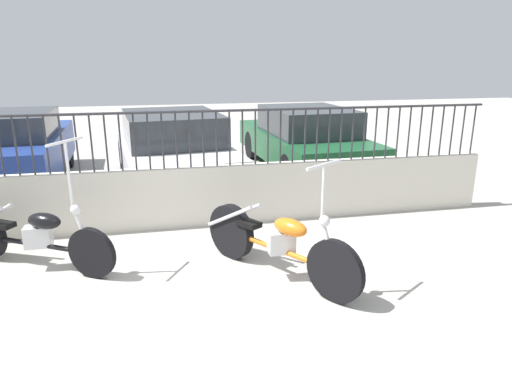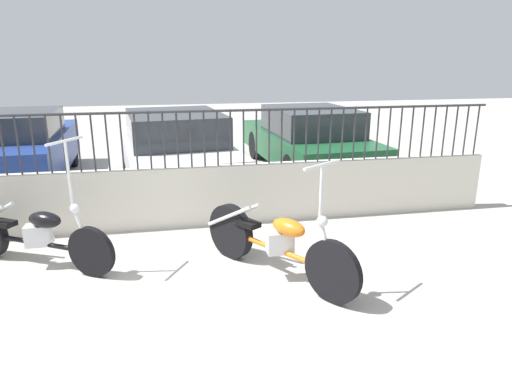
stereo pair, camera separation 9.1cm
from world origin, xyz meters
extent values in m
plane|color=#ADA89E|center=(0.00, 0.00, 0.00)|extent=(40.00, 40.00, 0.00)
cube|color=beige|center=(0.00, 2.75, 0.43)|extent=(9.46, 0.18, 0.85)
cylinder|color=#2D2D33|center=(-2.09, 2.75, 1.24)|extent=(0.02, 0.02, 0.78)
cylinder|color=#2D2D33|center=(-1.91, 2.75, 1.24)|extent=(0.02, 0.02, 0.78)
cylinder|color=#2D2D33|center=(-1.73, 2.75, 1.24)|extent=(0.02, 0.02, 0.78)
cylinder|color=#2D2D33|center=(-1.55, 2.75, 1.24)|extent=(0.02, 0.02, 0.78)
cylinder|color=#2D2D33|center=(-1.36, 2.75, 1.24)|extent=(0.02, 0.02, 0.78)
cylinder|color=#2D2D33|center=(-1.18, 2.75, 1.24)|extent=(0.02, 0.02, 0.78)
cylinder|color=#2D2D33|center=(-1.00, 2.75, 1.24)|extent=(0.02, 0.02, 0.78)
cylinder|color=#2D2D33|center=(-0.82, 2.75, 1.24)|extent=(0.02, 0.02, 0.78)
cylinder|color=#2D2D33|center=(-0.64, 2.75, 1.24)|extent=(0.02, 0.02, 0.78)
cylinder|color=#2D2D33|center=(-0.45, 2.75, 1.24)|extent=(0.02, 0.02, 0.78)
cylinder|color=#2D2D33|center=(-0.27, 2.75, 1.24)|extent=(0.02, 0.02, 0.78)
cylinder|color=#2D2D33|center=(-0.09, 2.75, 1.24)|extent=(0.02, 0.02, 0.78)
cylinder|color=#2D2D33|center=(0.09, 2.75, 1.24)|extent=(0.02, 0.02, 0.78)
cylinder|color=#2D2D33|center=(0.27, 2.75, 1.24)|extent=(0.02, 0.02, 0.78)
cylinder|color=#2D2D33|center=(0.45, 2.75, 1.24)|extent=(0.02, 0.02, 0.78)
cylinder|color=#2D2D33|center=(0.64, 2.75, 1.24)|extent=(0.02, 0.02, 0.78)
cylinder|color=#2D2D33|center=(0.82, 2.75, 1.24)|extent=(0.02, 0.02, 0.78)
cylinder|color=#2D2D33|center=(1.00, 2.75, 1.24)|extent=(0.02, 0.02, 0.78)
cylinder|color=#2D2D33|center=(1.18, 2.75, 1.24)|extent=(0.02, 0.02, 0.78)
cylinder|color=#2D2D33|center=(1.36, 2.75, 1.24)|extent=(0.02, 0.02, 0.78)
cylinder|color=#2D2D33|center=(1.55, 2.75, 1.24)|extent=(0.02, 0.02, 0.78)
cylinder|color=#2D2D33|center=(1.73, 2.75, 1.24)|extent=(0.02, 0.02, 0.78)
cylinder|color=#2D2D33|center=(1.91, 2.75, 1.24)|extent=(0.02, 0.02, 0.78)
cylinder|color=#2D2D33|center=(2.09, 2.75, 1.24)|extent=(0.02, 0.02, 0.78)
cylinder|color=#2D2D33|center=(2.27, 2.75, 1.24)|extent=(0.02, 0.02, 0.78)
cylinder|color=#2D2D33|center=(2.45, 2.75, 1.24)|extent=(0.02, 0.02, 0.78)
cylinder|color=#2D2D33|center=(2.64, 2.75, 1.24)|extent=(0.02, 0.02, 0.78)
cylinder|color=#2D2D33|center=(2.82, 2.75, 1.24)|extent=(0.02, 0.02, 0.78)
cylinder|color=#2D2D33|center=(3.00, 2.75, 1.24)|extent=(0.02, 0.02, 0.78)
cylinder|color=#2D2D33|center=(3.18, 2.75, 1.24)|extent=(0.02, 0.02, 0.78)
cylinder|color=#2D2D33|center=(3.36, 2.75, 1.24)|extent=(0.02, 0.02, 0.78)
cylinder|color=#2D2D33|center=(3.55, 2.75, 1.24)|extent=(0.02, 0.02, 0.78)
cylinder|color=#2D2D33|center=(3.73, 2.75, 1.24)|extent=(0.02, 0.02, 0.78)
cylinder|color=#2D2D33|center=(3.91, 2.75, 1.24)|extent=(0.02, 0.02, 0.78)
cylinder|color=#2D2D33|center=(4.09, 2.75, 1.24)|extent=(0.02, 0.02, 0.78)
cylinder|color=#2D2D33|center=(4.27, 2.75, 1.24)|extent=(0.02, 0.02, 0.78)
cylinder|color=#2D2D33|center=(4.45, 2.75, 1.24)|extent=(0.02, 0.02, 0.78)
cylinder|color=#2D2D33|center=(4.64, 2.75, 1.24)|extent=(0.02, 0.02, 0.78)
cylinder|color=#2D2D33|center=(0.00, 2.75, 1.61)|extent=(9.46, 0.04, 0.04)
cylinder|color=black|center=(1.46, 0.34, 0.32)|extent=(0.41, 0.58, 0.64)
cylinder|color=black|center=(0.64, 1.58, 0.32)|extent=(0.46, 0.61, 0.66)
cylinder|color=orange|center=(1.05, 0.96, 0.32)|extent=(0.80, 1.18, 0.06)
cube|color=silver|center=(1.07, 0.92, 0.42)|extent=(0.28, 0.18, 0.24)
ellipsoid|color=orange|center=(1.14, 0.82, 0.62)|extent=(0.39, 0.46, 0.18)
cube|color=black|center=(0.80, 1.33, 0.50)|extent=(0.29, 0.32, 0.06)
cylinder|color=silver|center=(1.41, 0.41, 0.57)|extent=(0.16, 0.21, 0.51)
sphere|color=silver|center=(1.37, 0.46, 0.80)|extent=(0.11, 0.11, 0.11)
cylinder|color=silver|center=(1.36, 0.49, 1.09)|extent=(0.03, 0.03, 0.53)
cylinder|color=silver|center=(1.36, 0.49, 1.35)|extent=(0.45, 0.31, 0.03)
cylinder|color=silver|center=(0.61, 1.50, 0.54)|extent=(0.45, 0.65, 0.42)
cylinder|color=silver|center=(0.72, 1.58, 0.54)|extent=(0.45, 0.65, 0.42)
cylinder|color=black|center=(-0.92, 1.36, 0.29)|extent=(0.53, 0.35, 0.57)
cylinder|color=black|center=(-1.57, 1.75, 0.29)|extent=(1.23, 0.76, 0.06)
cube|color=silver|center=(-1.53, 1.73, 0.39)|extent=(0.28, 0.18, 0.24)
ellipsoid|color=black|center=(-1.42, 1.66, 0.59)|extent=(0.46, 0.38, 0.18)
cube|color=black|center=(-1.96, 1.99, 0.47)|extent=(0.32, 0.28, 0.06)
cylinder|color=silver|center=(-1.00, 1.41, 0.54)|extent=(0.21, 0.15, 0.51)
sphere|color=silver|center=(-1.05, 1.44, 0.77)|extent=(0.11, 0.11, 0.11)
cylinder|color=silver|center=(-1.07, 1.46, 1.14)|extent=(0.03, 0.03, 0.71)
cylinder|color=silver|center=(-1.07, 1.46, 1.49)|extent=(0.29, 0.46, 0.03)
cylinder|color=black|center=(-2.06, 6.92, 0.32)|extent=(0.15, 0.65, 0.64)
cylinder|color=black|center=(-1.91, 4.43, 0.32)|extent=(0.15, 0.65, 0.64)
cube|color=navy|center=(-2.85, 5.62, 0.58)|extent=(2.07, 4.13, 0.69)
cube|color=#2D3338|center=(-2.84, 5.42, 1.15)|extent=(1.76, 2.03, 0.44)
cylinder|color=black|center=(-0.92, 6.45, 0.32)|extent=(0.18, 0.65, 0.64)
cylinder|color=black|center=(0.76, 6.65, 0.32)|extent=(0.18, 0.65, 0.64)
cylinder|color=black|center=(-0.60, 3.75, 0.32)|extent=(0.18, 0.65, 0.64)
cylinder|color=black|center=(1.08, 3.95, 0.32)|extent=(0.18, 0.65, 0.64)
cube|color=silver|center=(0.08, 5.20, 0.52)|extent=(2.31, 4.57, 0.57)
cube|color=#2D3338|center=(0.11, 4.98, 1.08)|extent=(1.86, 2.28, 0.54)
cylinder|color=black|center=(1.96, 6.95, 0.32)|extent=(0.15, 0.65, 0.64)
cylinder|color=black|center=(3.57, 7.04, 0.32)|extent=(0.15, 0.65, 0.64)
cylinder|color=black|center=(2.11, 4.29, 0.32)|extent=(0.15, 0.65, 0.64)
cylinder|color=black|center=(3.72, 4.39, 0.32)|extent=(0.15, 0.65, 0.64)
cube|color=#1E5933|center=(2.84, 5.67, 0.52)|extent=(1.97, 4.38, 0.56)
cube|color=#2D3338|center=(2.85, 5.45, 1.06)|extent=(1.67, 2.14, 0.52)
camera|label=1|loc=(-0.14, -3.43, 2.32)|focal=32.00mm
camera|label=2|loc=(-0.05, -3.45, 2.32)|focal=32.00mm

